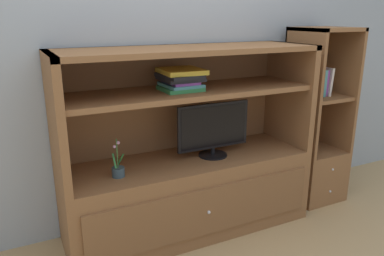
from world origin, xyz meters
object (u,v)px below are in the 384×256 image
(tv_monitor, at_px, (213,129))
(magazine_stack, at_px, (181,79))
(upright_book_row, at_px, (316,83))
(media_console, at_px, (189,175))
(potted_plant, at_px, (118,170))
(bookshelf_tall, at_px, (314,143))

(tv_monitor, height_order, magazine_stack, magazine_stack)
(upright_book_row, bearing_deg, media_console, 179.70)
(potted_plant, relative_size, bookshelf_tall, 0.17)
(tv_monitor, bearing_deg, media_console, 170.48)
(potted_plant, bearing_deg, upright_book_row, 2.81)
(potted_plant, bearing_deg, magazine_stack, 9.97)
(tv_monitor, distance_m, potted_plant, 0.77)
(potted_plant, bearing_deg, bookshelf_tall, 3.09)
(magazine_stack, xyz_separation_m, bookshelf_tall, (1.30, 0.01, -0.67))
(media_console, relative_size, tv_monitor, 3.20)
(potted_plant, relative_size, magazine_stack, 0.80)
(tv_monitor, xyz_separation_m, magazine_stack, (-0.25, 0.03, 0.39))
(media_console, xyz_separation_m, potted_plant, (-0.56, -0.09, 0.18))
(magazine_stack, height_order, upright_book_row, magazine_stack)
(tv_monitor, relative_size, potted_plant, 2.21)
(media_console, bearing_deg, upright_book_row, -0.30)
(tv_monitor, relative_size, upright_book_row, 2.45)
(upright_book_row, bearing_deg, tv_monitor, -178.53)
(tv_monitor, relative_size, bookshelf_tall, 0.38)
(potted_plant, distance_m, bookshelf_tall, 1.81)
(media_console, bearing_deg, potted_plant, -170.66)
(media_console, height_order, magazine_stack, media_console)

